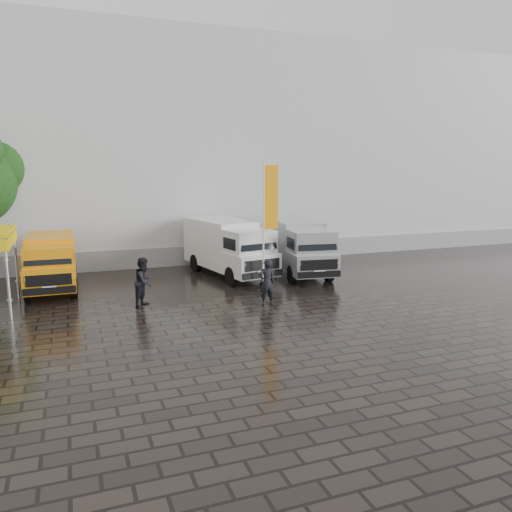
{
  "coord_description": "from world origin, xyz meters",
  "views": [
    {
      "loc": [
        -7.72,
        -17.27,
        4.96
      ],
      "look_at": [
        -0.4,
        2.2,
        1.32
      ],
      "focal_mm": 35.0,
      "sensor_mm": 36.0,
      "label": 1
    }
  ],
  "objects_px": {
    "van_white": "(229,249)",
    "wheelie_bin": "(319,248)",
    "person_tent": "(144,282)",
    "person_front": "(267,282)",
    "van_yellow": "(51,264)",
    "flagpole": "(268,218)",
    "van_silver": "(298,248)"
  },
  "relations": [
    {
      "from": "flagpole",
      "to": "person_front",
      "type": "height_order",
      "value": "flagpole"
    },
    {
      "from": "van_white",
      "to": "wheelie_bin",
      "type": "bearing_deg",
      "value": 13.66
    },
    {
      "from": "van_yellow",
      "to": "wheelie_bin",
      "type": "height_order",
      "value": "van_yellow"
    },
    {
      "from": "person_tent",
      "to": "flagpole",
      "type": "bearing_deg",
      "value": -48.09
    },
    {
      "from": "wheelie_bin",
      "to": "person_tent",
      "type": "height_order",
      "value": "person_tent"
    },
    {
      "from": "van_yellow",
      "to": "wheelie_bin",
      "type": "distance_m",
      "value": 14.3
    },
    {
      "from": "van_white",
      "to": "person_tent",
      "type": "bearing_deg",
      "value": -149.66
    },
    {
      "from": "flagpole",
      "to": "wheelie_bin",
      "type": "relative_size",
      "value": 5.16
    },
    {
      "from": "van_silver",
      "to": "person_tent",
      "type": "height_order",
      "value": "van_silver"
    },
    {
      "from": "wheelie_bin",
      "to": "flagpole",
      "type": "bearing_deg",
      "value": -134.68
    },
    {
      "from": "flagpole",
      "to": "person_front",
      "type": "distance_m",
      "value": 3.06
    },
    {
      "from": "van_silver",
      "to": "person_front",
      "type": "distance_m",
      "value": 5.81
    },
    {
      "from": "van_silver",
      "to": "person_tent",
      "type": "bearing_deg",
      "value": -150.36
    },
    {
      "from": "van_white",
      "to": "flagpole",
      "type": "height_order",
      "value": "flagpole"
    },
    {
      "from": "van_silver",
      "to": "flagpole",
      "type": "bearing_deg",
      "value": -127.4
    },
    {
      "from": "wheelie_bin",
      "to": "person_tent",
      "type": "distance_m",
      "value": 12.68
    },
    {
      "from": "flagpole",
      "to": "person_tent",
      "type": "xyz_separation_m",
      "value": [
        -5.06,
        -0.49,
        -2.1
      ]
    },
    {
      "from": "person_front",
      "to": "wheelie_bin",
      "type": "bearing_deg",
      "value": -128.73
    },
    {
      "from": "van_white",
      "to": "van_yellow",
      "type": "bearing_deg",
      "value": 170.87
    },
    {
      "from": "van_silver",
      "to": "wheelie_bin",
      "type": "bearing_deg",
      "value": 57.6
    },
    {
      "from": "wheelie_bin",
      "to": "van_yellow",
      "type": "bearing_deg",
      "value": -170.09
    },
    {
      "from": "van_white",
      "to": "van_silver",
      "type": "distance_m",
      "value": 3.31
    },
    {
      "from": "flagpole",
      "to": "person_tent",
      "type": "height_order",
      "value": "flagpole"
    },
    {
      "from": "wheelie_bin",
      "to": "person_front",
      "type": "xyz_separation_m",
      "value": [
        -6.51,
        -8.28,
        0.34
      ]
    },
    {
      "from": "van_white",
      "to": "van_silver",
      "type": "xyz_separation_m",
      "value": [
        3.22,
        -0.79,
        -0.03
      ]
    },
    {
      "from": "van_yellow",
      "to": "van_white",
      "type": "bearing_deg",
      "value": 2.32
    },
    {
      "from": "flagpole",
      "to": "person_tent",
      "type": "relative_size",
      "value": 2.98
    },
    {
      "from": "van_silver",
      "to": "wheelie_bin",
      "type": "distance_m",
      "value": 4.8
    },
    {
      "from": "person_front",
      "to": "van_yellow",
      "type": "bearing_deg",
      "value": -35.54
    },
    {
      "from": "van_silver",
      "to": "person_front",
      "type": "bearing_deg",
      "value": -119.09
    },
    {
      "from": "van_white",
      "to": "person_front",
      "type": "relative_size",
      "value": 3.44
    },
    {
      "from": "van_silver",
      "to": "van_yellow",
      "type": "bearing_deg",
      "value": -175.37
    }
  ]
}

